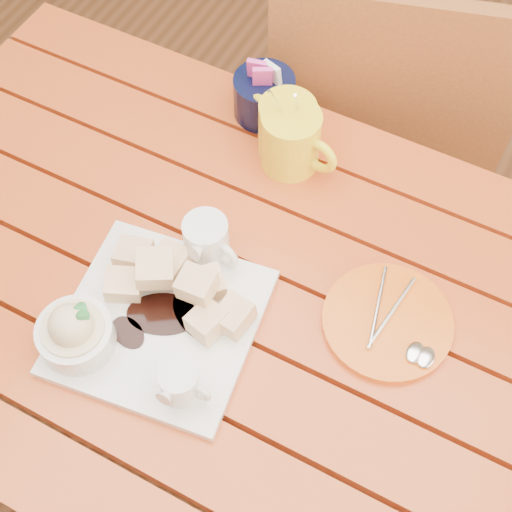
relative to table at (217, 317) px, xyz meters
The scene contains 9 objects.
ground 0.64m from the table, 90.00° to the right, with size 5.00×5.00×0.00m, color #5B331A.
table is the anchor object (origin of this frame).
dessert_plate 0.18m from the table, 115.32° to the right, with size 0.30×0.30×0.11m.
coffee_mug_left 0.33m from the table, 94.62° to the left, with size 0.13×0.09×0.15m.
coffee_mug_right 0.31m from the table, 90.25° to the left, with size 0.14×0.10×0.16m.
cream_pitcher 0.16m from the table, 127.14° to the left, with size 0.10×0.08×0.08m.
sugar_caddy 0.38m from the table, 105.00° to the left, with size 0.10×0.10×0.11m.
orange_saucer 0.28m from the table, 13.04° to the left, with size 0.19×0.19×0.02m.
chair_far 0.62m from the table, 84.75° to the left, with size 0.55×0.55×0.95m.
Camera 1 is at (0.30, -0.43, 1.67)m, focal length 50.00 mm.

